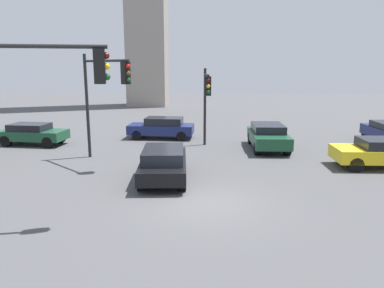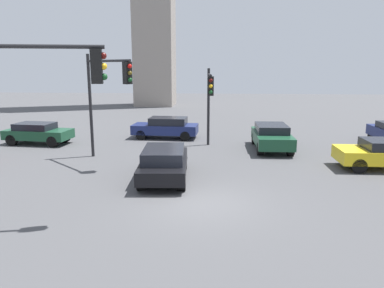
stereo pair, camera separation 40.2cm
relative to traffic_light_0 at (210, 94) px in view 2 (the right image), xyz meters
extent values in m
plane|color=#4C4C4F|center=(0.00, -8.43, -3.25)|extent=(107.11, 107.11, 0.00)
cylinder|color=black|center=(-0.10, 1.51, -0.93)|extent=(0.16, 0.16, 4.65)
cylinder|color=black|center=(0.00, -0.05, 1.05)|extent=(0.33, 3.14, 0.12)
cube|color=black|center=(0.09, -1.37, 0.50)|extent=(0.34, 0.34, 1.00)
sphere|color=#4C0F0C|center=(0.11, -1.57, 0.80)|extent=(0.20, 0.20, 0.20)
sphere|color=yellow|center=(0.11, -1.57, 0.50)|extent=(0.20, 0.20, 0.20)
sphere|color=#14471E|center=(0.11, -1.57, 0.20)|extent=(0.20, 0.20, 0.20)
cylinder|color=black|center=(-4.94, -10.69, 2.07)|extent=(4.42, 1.09, 0.12)
cube|color=black|center=(-2.99, -10.25, 1.52)|extent=(0.38, 0.38, 1.00)
sphere|color=#4C0F0C|center=(-2.79, -10.21, 1.82)|extent=(0.20, 0.20, 0.20)
sphere|color=yellow|center=(-2.79, -10.21, 1.52)|extent=(0.20, 0.20, 0.20)
sphere|color=#14471E|center=(-2.79, -10.21, 1.22)|extent=(0.20, 0.20, 0.20)
cylinder|color=black|center=(-6.20, -1.94, -0.56)|extent=(0.16, 0.16, 5.39)
cylinder|color=black|center=(-4.81, -3.16, 1.77)|extent=(2.87, 2.54, 0.12)
cube|color=black|center=(-3.60, -4.22, 1.22)|extent=(0.45, 0.45, 1.00)
sphere|color=red|center=(-3.45, -4.36, 1.52)|extent=(0.20, 0.20, 0.20)
sphere|color=#594714|center=(-3.45, -4.36, 1.22)|extent=(0.20, 0.20, 0.20)
sphere|color=#14471E|center=(-3.45, -4.36, 0.92)|extent=(0.20, 0.20, 0.20)
cube|color=#19472D|center=(3.62, 0.47, -2.58)|extent=(2.02, 4.41, 0.65)
cube|color=black|center=(3.62, 0.68, -2.05)|extent=(1.76, 2.48, 0.48)
cylinder|color=black|center=(4.45, -1.02, -2.90)|extent=(0.36, 0.70, 0.70)
cylinder|color=black|center=(2.84, -1.04, -2.90)|extent=(0.36, 0.70, 0.70)
cylinder|color=black|center=(4.41, 1.97, -2.90)|extent=(0.36, 0.70, 0.70)
cylinder|color=black|center=(2.80, 1.95, -2.90)|extent=(0.36, 0.70, 0.70)
cylinder|color=black|center=(6.93, -4.16, -2.91)|extent=(0.68, 0.36, 0.68)
cylinder|color=black|center=(6.92, -2.54, -2.91)|extent=(0.68, 0.36, 0.68)
cube|color=black|center=(-1.75, -5.70, -2.64)|extent=(2.23, 4.67, 0.55)
cube|color=black|center=(-1.74, -5.93, -2.13)|extent=(1.85, 2.66, 0.54)
cylinder|color=black|center=(-2.64, -4.22, -2.92)|extent=(0.39, 0.69, 0.67)
cylinder|color=black|center=(-1.09, -4.10, -2.92)|extent=(0.39, 0.69, 0.67)
cylinder|color=black|center=(-2.42, -7.30, -2.92)|extent=(0.39, 0.69, 0.67)
cylinder|color=black|center=(-0.86, -7.19, -2.92)|extent=(0.39, 0.69, 0.67)
cylinder|color=black|center=(10.65, 4.04, -2.94)|extent=(0.32, 0.64, 0.63)
cube|color=#19472D|center=(-10.66, 0.96, -2.62)|extent=(4.13, 2.12, 0.57)
cube|color=black|center=(-10.86, 0.98, -2.16)|extent=(2.36, 1.74, 0.45)
cylinder|color=black|center=(-9.24, 1.55, -2.91)|extent=(0.71, 0.38, 0.69)
cylinder|color=black|center=(-9.38, 0.12, -2.91)|extent=(0.71, 0.38, 0.69)
cylinder|color=black|center=(-11.94, 1.80, -2.91)|extent=(0.71, 0.38, 0.69)
cylinder|color=black|center=(-12.07, 0.37, -2.91)|extent=(0.71, 0.38, 0.69)
cube|color=navy|center=(-3.06, 3.45, -2.63)|extent=(4.40, 1.99, 0.61)
cube|color=black|center=(-2.85, 3.44, -2.10)|extent=(2.49, 1.68, 0.52)
cylinder|color=black|center=(-4.57, 2.80, -2.93)|extent=(0.66, 0.35, 0.64)
cylinder|color=black|center=(-4.50, 4.25, -2.93)|extent=(0.66, 0.35, 0.64)
cylinder|color=black|center=(-1.63, 2.65, -2.93)|extent=(0.66, 0.35, 0.64)
cylinder|color=black|center=(-1.56, 4.11, -2.93)|extent=(0.66, 0.35, 0.64)
camera|label=1|loc=(0.22, -21.08, 1.53)|focal=34.86mm
camera|label=2|loc=(0.62, -21.06, 1.53)|focal=34.86mm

